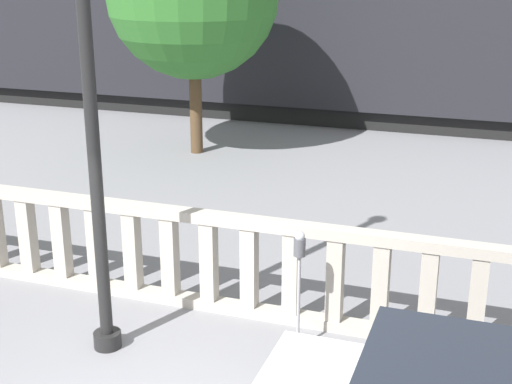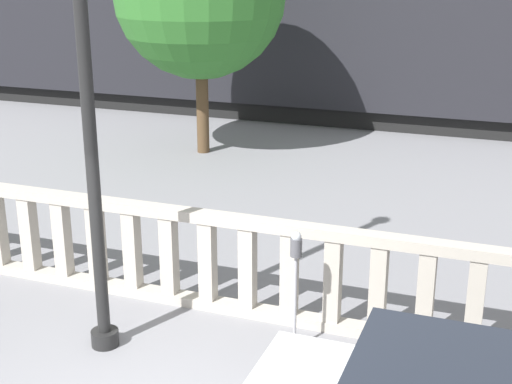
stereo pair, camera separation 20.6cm
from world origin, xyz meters
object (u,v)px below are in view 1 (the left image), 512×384
(lamppost, at_px, (89,79))
(train_near, at_px, (331,53))
(train_far, at_px, (242,25))
(parking_meter, at_px, (299,259))

(lamppost, height_order, train_near, lamppost)
(lamppost, bearing_deg, train_far, 106.03)
(lamppost, relative_size, parking_meter, 4.23)
(train_near, bearing_deg, parking_meter, -77.94)
(parking_meter, bearing_deg, train_far, 112.05)
(parking_meter, distance_m, train_far, 22.42)
(parking_meter, height_order, train_near, train_near)
(lamppost, distance_m, parking_meter, 3.16)
(parking_meter, height_order, train_far, train_far)
(lamppost, relative_size, train_near, 0.23)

